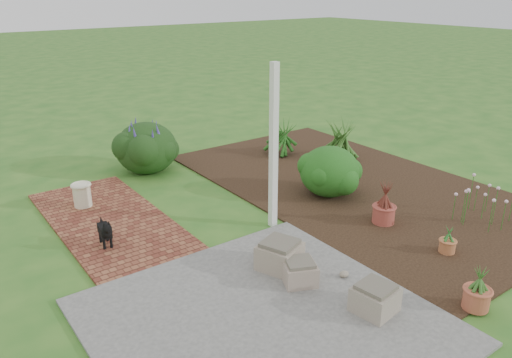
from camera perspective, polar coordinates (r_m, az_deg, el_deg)
ground at (r=7.54m, az=0.57°, el=-6.18°), size 80.00×80.00×0.00m
concrete_patio at (r=5.71m, az=1.00°, el=-15.97°), size 3.50×3.50×0.04m
brick_path at (r=8.24m, az=-16.48°, el=-4.49°), size 1.60×3.50×0.04m
garden_bed at (r=9.42m, az=11.01°, el=-0.73°), size 4.00×7.00×0.03m
veranda_post at (r=7.31m, az=2.02°, el=3.50°), size 0.10×0.10×2.50m
stone_trough_near at (r=5.90m, az=13.42°, el=-13.26°), size 0.49×0.49×0.29m
stone_trough_mid at (r=6.27m, az=4.97°, el=-10.63°), size 0.52×0.52×0.26m
stone_trough_far at (r=6.54m, az=2.71°, el=-8.79°), size 0.63×0.63×0.33m
black_dog at (r=7.30m, az=-16.86°, el=-5.66°), size 0.18×0.47×0.41m
cream_ceramic_urn at (r=8.75m, az=-19.25°, el=-1.76°), size 0.34×0.34×0.38m
evergreen_shrub at (r=8.78m, az=8.42°, el=1.02°), size 1.17×1.17×0.89m
agapanthus_clump_back at (r=10.61m, az=9.59°, el=4.75°), size 1.30×1.30×0.98m
agapanthus_clump_front at (r=10.86m, az=2.94°, el=5.16°), size 1.01×1.01×0.89m
pink_flower_patch at (r=8.45m, az=24.90°, el=-2.58°), size 1.27×1.27×0.63m
terracotta_pot_bronze at (r=7.99m, az=14.38°, el=-3.91°), size 0.40×0.40×0.28m
terracotta_pot_small_left at (r=7.42m, az=21.02°, el=-7.16°), size 0.27×0.27×0.18m
terracotta_pot_small_right at (r=6.34m, az=23.89°, el=-12.39°), size 0.30×0.30×0.25m
purple_flowering_bush at (r=10.08m, az=-12.44°, el=3.64°), size 1.46×1.46×1.03m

